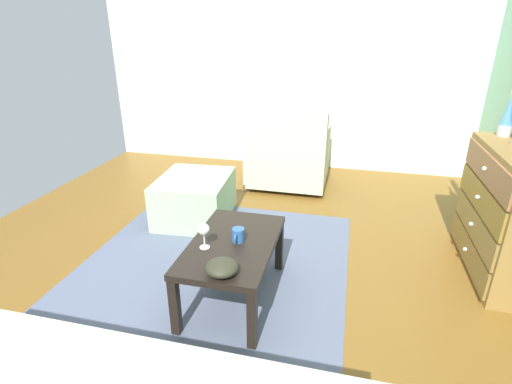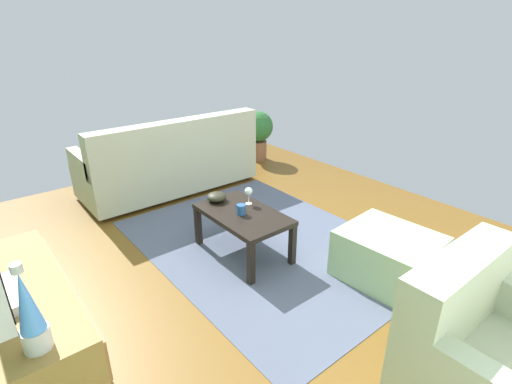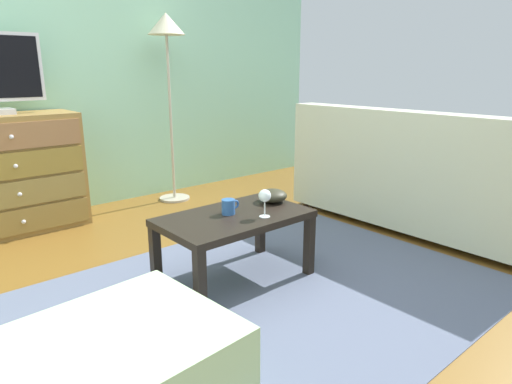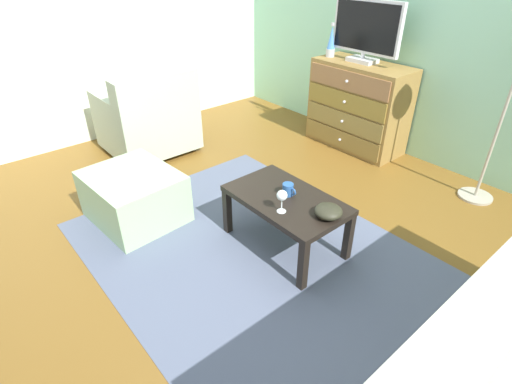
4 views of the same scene
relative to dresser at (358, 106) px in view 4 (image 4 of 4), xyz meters
name	(u,v)px [view 4 (image 4 of 4)]	position (x,y,z in m)	size (l,w,h in m)	color
ground_plane	(260,235)	(0.53, -1.80, -0.46)	(5.61, 4.71, 0.05)	brown
wall_accent_rear	(442,20)	(0.53, 0.31, 0.86)	(5.61, 0.12, 2.60)	#96D1AE
wall_plain_left	(94,11)	(-2.04, -1.80, 0.86)	(0.12, 4.71, 2.60)	silver
area_rug	(257,257)	(0.73, -2.00, -0.43)	(2.60, 1.90, 0.01)	#50586E
dresser	(358,106)	(0.00, 0.00, 0.00)	(1.00, 0.49, 0.88)	olive
tv	(366,30)	(-0.04, 0.02, 0.74)	(0.75, 0.18, 0.57)	silver
lava_lamp	(331,42)	(-0.40, -0.04, 0.58)	(0.09, 0.09, 0.33)	#B7B7BC
coffee_table	(286,204)	(0.74, -1.76, -0.09)	(0.84, 0.50, 0.40)	black
wine_glass	(282,196)	(0.85, -1.90, 0.08)	(0.07, 0.07, 0.16)	silver
mug	(288,190)	(0.73, -1.72, 0.01)	(0.11, 0.08, 0.08)	#285394
bowl_decorative	(328,211)	(1.08, -1.71, 0.00)	(0.18, 0.18, 0.08)	#2A2A1D
armchair	(148,119)	(-1.28, -1.75, -0.08)	(0.80, 0.83, 0.87)	#332319
ottoman	(134,197)	(-0.26, -2.42, -0.24)	(0.70, 0.60, 0.39)	#9DC090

